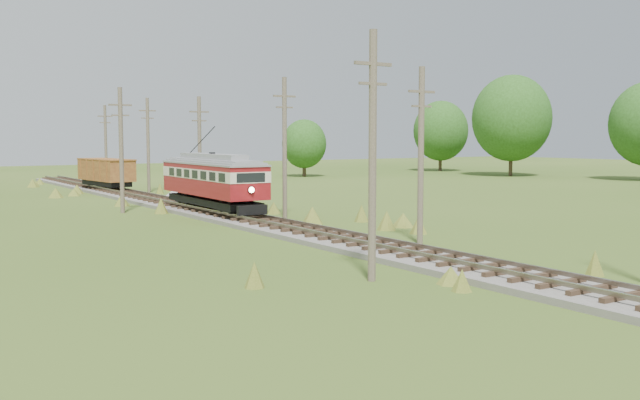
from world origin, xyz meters
TOP-DOWN VIEW (x-y plane):
  - railbed_main at (0.00, 34.00)m, footprint 3.60×96.00m
  - streetcar at (-0.00, 35.01)m, footprint 3.00×11.83m
  - gondola at (0.00, 59.15)m, footprint 3.45×8.14m
  - gravel_pile at (2.64, 46.95)m, footprint 3.51×3.72m
  - utility_pole_r_2 at (3.30, 18.00)m, footprint 1.60×0.30m
  - utility_pole_r_3 at (3.20, 31.00)m, footprint 1.60×0.30m
  - utility_pole_r_4 at (3.00, 44.00)m, footprint 1.60×0.30m
  - utility_pole_r_5 at (3.40, 57.00)m, footprint 1.60×0.30m
  - utility_pole_r_6 at (3.20, 70.00)m, footprint 1.60×0.30m
  - utility_pole_l_a at (-4.20, 12.00)m, footprint 1.60×0.30m
  - utility_pole_l_b at (-4.50, 40.00)m, footprint 1.60×0.30m
  - tree_right_4 at (54.00, 58.00)m, footprint 10.50×10.50m
  - tree_right_5 at (56.00, 74.00)m, footprint 8.40×8.40m
  - tree_mid_b at (30.00, 72.00)m, footprint 5.88×5.88m

SIDE VIEW (x-z plane):
  - railbed_main at x=0.00m, z-range -0.09..0.48m
  - gravel_pile at x=2.64m, z-range -0.04..1.23m
  - gondola at x=0.00m, z-range 0.67..3.29m
  - streetcar at x=0.00m, z-range -0.16..5.22m
  - utility_pole_r_4 at x=3.00m, z-range 0.12..8.52m
  - tree_mid_b at x=30.00m, z-range 0.54..8.12m
  - utility_pole_r_2 at x=3.30m, z-range 0.12..8.72m
  - utility_pole_l_b at x=-4.50m, z-range 0.12..8.72m
  - utility_pole_r_6 at x=3.20m, z-range 0.12..8.82m
  - utility_pole_r_5 at x=3.40m, z-range 0.13..9.03m
  - utility_pole_r_3 at x=3.20m, z-range 0.13..9.13m
  - utility_pole_l_a at x=-4.20m, z-range 0.13..9.13m
  - tree_right_5 at x=56.00m, z-range 0.78..11.60m
  - tree_right_4 at x=54.00m, z-range 0.98..14.51m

